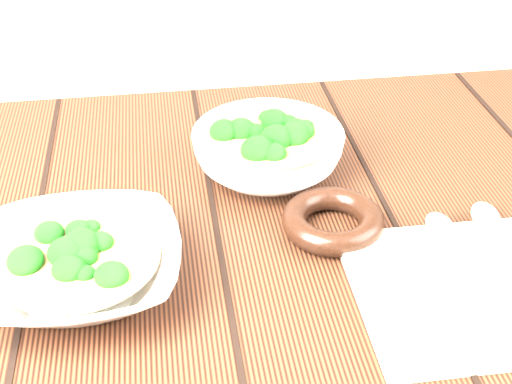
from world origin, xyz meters
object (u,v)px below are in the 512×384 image
(soup_bowl_front, at_px, (79,266))
(napkin, at_px, (479,289))
(table, at_px, (241,333))
(soup_bowl_back, at_px, (268,151))
(trivet, at_px, (333,221))

(soup_bowl_front, relative_size, napkin, 0.83)
(table, bearing_deg, soup_bowl_front, -169.63)
(soup_bowl_back, height_order, trivet, soup_bowl_back)
(table, xyz_separation_m, soup_bowl_back, (0.05, 0.15, 0.15))
(trivet, bearing_deg, soup_bowl_back, 112.04)
(soup_bowl_front, height_order, trivet, soup_bowl_front)
(table, bearing_deg, soup_bowl_back, 70.06)
(soup_bowl_front, xyz_separation_m, soup_bowl_back, (0.22, 0.18, 0.00))
(soup_bowl_back, height_order, napkin, soup_bowl_back)
(table, distance_m, soup_bowl_front, 0.22)
(soup_bowl_front, relative_size, soup_bowl_back, 0.87)
(trivet, bearing_deg, napkin, -45.87)
(trivet, xyz_separation_m, napkin, (0.12, -0.12, -0.01))
(soup_bowl_front, bearing_deg, soup_bowl_back, 39.75)
(soup_bowl_front, distance_m, napkin, 0.40)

